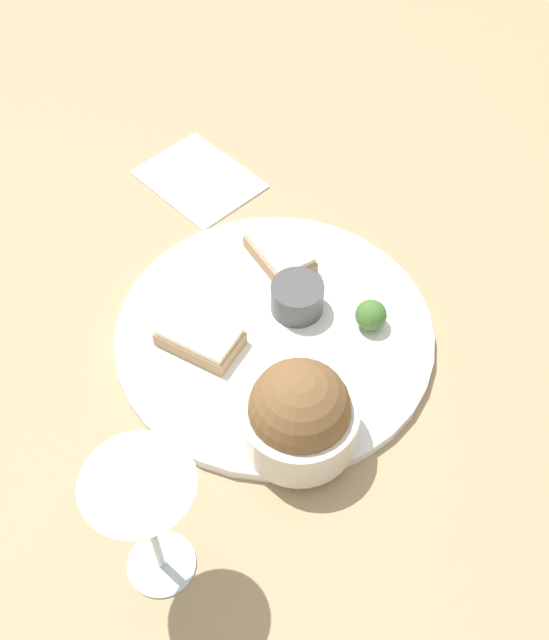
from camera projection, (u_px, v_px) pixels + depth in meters
name	position (u px, v px, depth m)	size (l,w,h in m)	color
ground_plane	(274.00, 338.00, 0.91)	(4.00, 4.00, 0.00)	tan
dinner_plate	(274.00, 335.00, 0.90)	(0.36, 0.36, 0.01)	white
salad_bowl	(299.00, 415.00, 0.79)	(0.12, 0.12, 0.10)	silver
sauce_ramekin	(297.00, 296.00, 0.90)	(0.06, 0.06, 0.04)	#4C4C4C
cheese_toast_near	(280.00, 253.00, 0.95)	(0.10, 0.09, 0.03)	tan
cheese_toast_far	(200.00, 336.00, 0.88)	(0.09, 0.06, 0.03)	tan
wine_glass	(145.00, 509.00, 0.65)	(0.09, 0.09, 0.17)	silver
garnish	(371.00, 315.00, 0.89)	(0.04, 0.04, 0.04)	#477533
napkin	(199.00, 179.00, 1.07)	(0.18, 0.16, 0.01)	white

